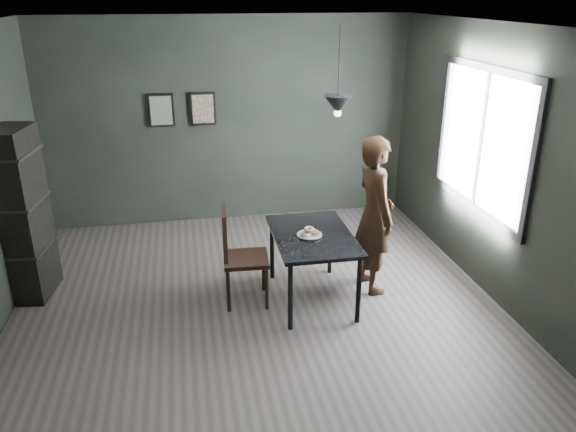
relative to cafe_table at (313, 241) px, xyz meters
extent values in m
plane|color=#3B3533|center=(-0.60, 0.00, -0.67)|extent=(5.00, 5.00, 0.00)
cube|color=black|center=(-0.60, 2.50, 0.73)|extent=(5.00, 0.10, 2.80)
cube|color=silver|center=(-0.60, 0.00, 2.13)|extent=(5.00, 5.00, 0.02)
cube|color=white|center=(1.88, 0.20, 0.93)|extent=(0.02, 1.80, 1.40)
cube|color=black|center=(1.87, 0.20, 0.93)|extent=(0.04, 1.96, 1.56)
cube|color=black|center=(0.00, 0.00, 0.06)|extent=(0.80, 1.20, 0.04)
cylinder|color=black|center=(-0.34, -0.54, -0.32)|extent=(0.05, 0.05, 0.71)
cylinder|color=black|center=(0.34, -0.54, -0.32)|extent=(0.05, 0.05, 0.71)
cylinder|color=black|center=(-0.34, 0.54, -0.32)|extent=(0.05, 0.05, 0.71)
cylinder|color=black|center=(0.34, 0.54, -0.32)|extent=(0.05, 0.05, 0.71)
cylinder|color=silver|center=(-0.04, -0.04, 0.08)|extent=(0.23, 0.23, 0.01)
torus|color=beige|center=(0.00, -0.02, 0.11)|extent=(0.12, 0.12, 0.04)
torus|color=beige|center=(-0.09, -0.05, 0.11)|extent=(0.12, 0.12, 0.04)
torus|color=beige|center=(-0.04, -0.04, 0.15)|extent=(0.17, 0.17, 0.06)
imported|color=black|center=(0.70, 0.13, 0.19)|extent=(0.46, 0.66, 1.72)
cube|color=black|center=(-0.69, 0.08, -0.18)|extent=(0.49, 0.49, 0.04)
cube|color=black|center=(-0.89, 0.10, 0.13)|extent=(0.07, 0.46, 0.50)
cylinder|color=black|center=(-0.90, -0.10, -0.45)|extent=(0.04, 0.04, 0.45)
cylinder|color=black|center=(-0.50, -0.12, -0.45)|extent=(0.04, 0.04, 0.45)
cylinder|color=black|center=(-0.87, 0.29, -0.45)|extent=(0.04, 0.04, 0.45)
cylinder|color=black|center=(-0.48, 0.27, -0.45)|extent=(0.04, 0.04, 0.45)
cube|color=black|center=(-2.92, 0.68, 0.24)|extent=(0.43, 0.66, 1.83)
cylinder|color=black|center=(0.25, 0.10, 1.75)|extent=(0.01, 0.01, 0.75)
cone|color=black|center=(0.25, 0.10, 1.38)|extent=(0.28, 0.28, 0.18)
sphere|color=#FFE0B2|center=(0.25, 0.10, 1.30)|extent=(0.07, 0.07, 0.07)
cube|color=black|center=(-1.50, 2.47, 0.93)|extent=(0.34, 0.03, 0.44)
cube|color=#40594E|center=(-1.50, 2.45, 0.93)|extent=(0.28, 0.01, 0.38)
cube|color=black|center=(-0.95, 2.47, 0.93)|extent=(0.34, 0.03, 0.44)
cube|color=brown|center=(-0.95, 2.45, 0.93)|extent=(0.28, 0.01, 0.38)
camera|label=1|loc=(-1.24, -5.13, 2.40)|focal=35.00mm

